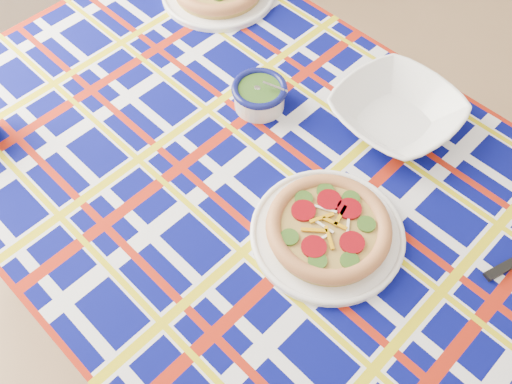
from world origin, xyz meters
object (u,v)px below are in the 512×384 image
Objects in this scene: dining_table at (267,203)px; pesto_bowl at (259,94)px; serving_bowl at (396,113)px; main_focaccia_plate at (329,228)px.

pesto_bowl is at bearing 138.87° from dining_table.
pesto_bowl is 0.47× the size of serving_bowl.
main_focaccia_plate is at bearing -2.58° from dining_table.
serving_bowl is at bearing 23.90° from pesto_bowl.
main_focaccia_plate reaches higher than dining_table.
pesto_bowl reaches higher than serving_bowl.
dining_table is 0.19m from main_focaccia_plate.
pesto_bowl is at bearing 144.79° from main_focaccia_plate.
serving_bowl is (0.27, 0.12, -0.00)m from pesto_bowl.
main_focaccia_plate is (0.16, -0.04, 0.10)m from dining_table.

